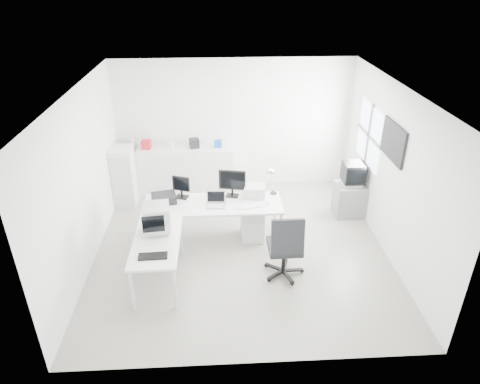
{
  "coord_description": "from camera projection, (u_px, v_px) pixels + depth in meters",
  "views": [
    {
      "loc": [
        -0.36,
        -6.21,
        4.41
      ],
      "look_at": [
        0.0,
        0.2,
        1.0
      ],
      "focal_mm": 32.0,
      "sensor_mm": 36.0,
      "label": 1
    }
  ],
  "objects": [
    {
      "name": "back_wall",
      "position": [
        234.0,
        125.0,
        9.11
      ],
      "size": [
        5.0,
        0.02,
        2.8
      ],
      "primitive_type": "cube",
      "color": "silver",
      "rests_on": "floor"
    },
    {
      "name": "laptop",
      "position": [
        216.0,
        201.0,
        7.3
      ],
      "size": [
        0.32,
        0.33,
        0.2
      ],
      "primitive_type": null,
      "rotation": [
        0.0,
        0.0,
        -0.06
      ],
      "color": "#B7B7BA",
      "rests_on": "main_desk"
    },
    {
      "name": "clutter_box_b",
      "position": [
        170.0,
        145.0,
        8.97
      ],
      "size": [
        0.16,
        0.14,
        0.13
      ],
      "primitive_type": "cube",
      "rotation": [
        0.0,
        0.0,
        -0.26
      ],
      "color": "silver",
      "rests_on": "sideboard"
    },
    {
      "name": "wall_picture",
      "position": [
        393.0,
        142.0,
        6.88
      ],
      "size": [
        0.04,
        0.9,
        0.6
      ],
      "primitive_type": null,
      "color": "black",
      "rests_on": "right_wall"
    },
    {
      "name": "laser_printer",
      "position": [
        255.0,
        191.0,
        7.61
      ],
      "size": [
        0.4,
        0.35,
        0.21
      ],
      "primitive_type": "cube",
      "rotation": [
        0.0,
        0.0,
        -0.11
      ],
      "color": "silver",
      "rests_on": "main_desk"
    },
    {
      "name": "floor",
      "position": [
        241.0,
        247.0,
        7.56
      ],
      "size": [
        5.0,
        5.0,
        0.01
      ],
      "primitive_type": "cube",
      "color": "#B6B4A3",
      "rests_on": "ground"
    },
    {
      "name": "left_wall",
      "position": [
        84.0,
        180.0,
        6.78
      ],
      "size": [
        0.02,
        5.0,
        2.8
      ],
      "primitive_type": "cube",
      "color": "silver",
      "rests_on": "floor"
    },
    {
      "name": "right_wall",
      "position": [
        392.0,
        172.0,
        7.03
      ],
      "size": [
        0.02,
        5.0,
        2.8
      ],
      "primitive_type": "cube",
      "color": "silver",
      "rests_on": "floor"
    },
    {
      "name": "crt_monitor",
      "position": [
        157.0,
        220.0,
        6.54
      ],
      "size": [
        0.42,
        0.42,
        0.43
      ],
      "primitive_type": null,
      "rotation": [
        0.0,
        0.0,
        0.12
      ],
      "color": "#B7B7BA",
      "rests_on": "side_desk"
    },
    {
      "name": "side_desk",
      "position": [
        159.0,
        261.0,
        6.59
      ],
      "size": [
        0.7,
        1.4,
        0.75
      ],
      "primitive_type": null,
      "color": "silver",
      "rests_on": "floor"
    },
    {
      "name": "clutter_box_c",
      "position": [
        194.0,
        143.0,
        8.98
      ],
      "size": [
        0.23,
        0.21,
        0.19
      ],
      "primitive_type": "cube",
      "rotation": [
        0.0,
        0.0,
        0.22
      ],
      "color": "black",
      "rests_on": "sideboard"
    },
    {
      "name": "clutter_box_a",
      "position": [
        146.0,
        144.0,
        8.93
      ],
      "size": [
        0.19,
        0.18,
        0.18
      ],
      "primitive_type": "cube",
      "rotation": [
        0.0,
        0.0,
        -0.08
      ],
      "color": "red",
      "rests_on": "sideboard"
    },
    {
      "name": "clutter_bottle",
      "position": [
        132.0,
        143.0,
        8.94
      ],
      "size": [
        0.07,
        0.07,
        0.22
      ],
      "primitive_type": "cylinder",
      "color": "silver",
      "rests_on": "sideboard"
    },
    {
      "name": "ceiling",
      "position": [
        241.0,
        90.0,
        6.25
      ],
      "size": [
        5.0,
        5.0,
        0.01
      ],
      "primitive_type": "cube",
      "color": "white",
      "rests_on": "back_wall"
    },
    {
      "name": "crt_tv",
      "position": [
        353.0,
        174.0,
        8.17
      ],
      "size": [
        0.5,
        0.48,
        0.45
      ],
      "primitive_type": null,
      "color": "black",
      "rests_on": "tv_cabinet"
    },
    {
      "name": "white_keyboard",
      "position": [
        251.0,
        206.0,
        7.33
      ],
      "size": [
        0.49,
        0.24,
        0.02
      ],
      "primitive_type": "cube",
      "rotation": [
        0.0,
        0.0,
        0.21
      ],
      "color": "silver",
      "rests_on": "main_desk"
    },
    {
      "name": "office_chair",
      "position": [
        285.0,
        244.0,
        6.65
      ],
      "size": [
        0.68,
        0.68,
        1.16
      ],
      "primitive_type": null,
      "rotation": [
        0.0,
        0.0,
        0.01
      ],
      "color": "#242529",
      "rests_on": "floor"
    },
    {
      "name": "black_keyboard",
      "position": [
        153.0,
        256.0,
        6.06
      ],
      "size": [
        0.42,
        0.18,
        0.03
      ],
      "primitive_type": "cube",
      "rotation": [
        0.0,
        0.0,
        0.05
      ],
      "color": "black",
      "rests_on": "side_desk"
    },
    {
      "name": "tv_cabinet",
      "position": [
        350.0,
        200.0,
        8.43
      ],
      "size": [
        0.6,
        0.49,
        0.65
      ],
      "primitive_type": "cube",
      "color": "slate",
      "rests_on": "floor"
    },
    {
      "name": "white_mouse",
      "position": [
        268.0,
        203.0,
        7.38
      ],
      "size": [
        0.06,
        0.06,
        0.06
      ],
      "primitive_type": "sphere",
      "color": "silver",
      "rests_on": "main_desk"
    },
    {
      "name": "filing_cabinet",
      "position": [
        124.0,
        176.0,
        8.71
      ],
      "size": [
        0.43,
        0.51,
        1.23
      ],
      "primitive_type": "cube",
      "color": "silver",
      "rests_on": "floor"
    },
    {
      "name": "window",
      "position": [
        369.0,
        135.0,
        8.0
      ],
      "size": [
        0.02,
        1.2,
        1.1
      ],
      "primitive_type": null,
      "color": "white",
      "rests_on": "right_wall"
    },
    {
      "name": "main_desk",
      "position": [
        213.0,
        222.0,
        7.61
      ],
      "size": [
        2.4,
        0.8,
        0.75
      ],
      "primitive_type": null,
      "color": "silver",
      "rests_on": "floor"
    },
    {
      "name": "inkjet_printer",
      "position": [
        164.0,
        198.0,
        7.44
      ],
      "size": [
        0.47,
        0.4,
        0.15
      ],
      "primitive_type": "cube",
      "rotation": [
        0.0,
        0.0,
        0.22
      ],
      "color": "black",
      "rests_on": "main_desk"
    },
    {
      "name": "lcd_monitor_small",
      "position": [
        181.0,
        188.0,
        7.53
      ],
      "size": [
        0.36,
        0.28,
        0.4
      ],
      "primitive_type": null,
      "rotation": [
        0.0,
        0.0,
        -0.34
      ],
      "color": "black",
      "rests_on": "main_desk"
    },
    {
      "name": "clutter_box_d",
      "position": [
        218.0,
        144.0,
        9.01
      ],
      "size": [
        0.16,
        0.14,
        0.15
      ],
      "primitive_type": "cube",
      "rotation": [
        0.0,
        0.0,
        -0.04
      ],
      "color": "#1849AC",
      "rests_on": "sideboard"
    },
    {
      "name": "desk_lamp",
      "position": [
        274.0,
        182.0,
        7.64
      ],
      "size": [
        0.19,
        0.19,
        0.48
      ],
      "primitive_type": null,
      "rotation": [
        0.0,
        0.0,
        0.22
      ],
      "color": "silver",
      "rests_on": "main_desk"
    },
    {
      "name": "drawer_pedestal",
      "position": [
        252.0,
        223.0,
        7.72
      ],
      "size": [
        0.4,
        0.5,
        0.6
      ],
      "primitive_type": "cube",
      "color": "silver",
      "rests_on": "floor"
    },
    {
      "name": "sideboard",
      "position": [
        186.0,
        169.0,
        9.25
      ],
      "size": [
        2.02,
        0.5,
        1.01
      ],
      "primitive_type": "cube",
      "color": "silver",
      "rests_on": "floor"
    },
    {
      "name": "lcd_monitor_large",
      "position": [
        232.0,
        184.0,
        7.55
      ],
      "size": [
        0.5,
        0.28,
        0.49
      ],
      "primitive_type": null,
      "rotation": [
        0.0,
        0.0,
        -0.2
      ],
      "color": "black",
      "rests_on": "main_desk"
    }
  ]
}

